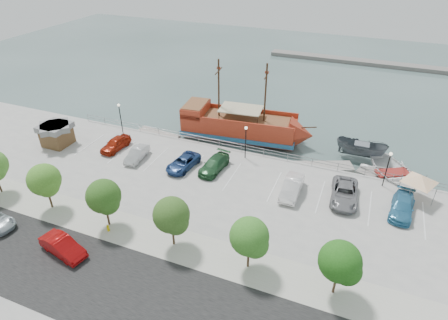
% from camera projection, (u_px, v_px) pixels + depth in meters
% --- Properties ---
extents(ground, '(160.00, 160.00, 0.00)m').
position_uv_depth(ground, '(226.00, 193.00, 41.68)').
color(ground, '#354946').
extents(street, '(100.00, 8.00, 0.04)m').
position_uv_depth(street, '(148.00, 300.00, 28.54)').
color(street, black).
rests_on(street, land_slab).
extents(sidewalk, '(100.00, 4.00, 0.05)m').
position_uv_depth(sidewalk, '(184.00, 247.00, 33.26)').
color(sidewalk, '#A9A897').
rests_on(sidewalk, land_slab).
extents(seawall_railing, '(50.00, 0.06, 1.00)m').
position_uv_depth(seawall_railing, '(249.00, 149.00, 47.03)').
color(seawall_railing, slate).
rests_on(seawall_railing, land_slab).
extents(far_shore, '(40.00, 3.00, 0.80)m').
position_uv_depth(far_shore, '(361.00, 62.00, 81.66)').
color(far_shore, slate).
rests_on(far_shore, ground).
extents(pirate_ship, '(18.45, 6.72, 11.51)m').
position_uv_depth(pirate_ship, '(248.00, 127.00, 51.31)').
color(pirate_ship, '#A42E18').
rests_on(pirate_ship, ground).
extents(patrol_boat, '(6.46, 2.94, 2.43)m').
position_uv_depth(patrol_boat, '(361.00, 151.00, 47.26)').
color(patrol_boat, '#4C5358').
rests_on(patrol_boat, ground).
extents(speedboat, '(8.86, 9.73, 1.65)m').
position_uv_depth(speedboat, '(393.00, 175.00, 43.39)').
color(speedboat, white).
rests_on(speedboat, ground).
extents(dock_west, '(6.62, 2.46, 0.37)m').
position_uv_depth(dock_west, '(158.00, 134.00, 53.32)').
color(dock_west, gray).
rests_on(dock_west, ground).
extents(dock_mid, '(7.79, 4.89, 0.43)m').
position_uv_depth(dock_mid, '(322.00, 167.00, 45.95)').
color(dock_mid, gray).
rests_on(dock_mid, ground).
extents(dock_east, '(8.14, 4.70, 0.45)m').
position_uv_depth(dock_east, '(391.00, 181.00, 43.38)').
color(dock_east, gray).
rests_on(dock_east, ground).
extents(shed, '(3.49, 3.49, 2.87)m').
position_uv_depth(shed, '(56.00, 134.00, 48.36)').
color(shed, brown).
rests_on(shed, land_slab).
extents(canopy_tent, '(5.09, 5.09, 3.35)m').
position_uv_depth(canopy_tent, '(422.00, 175.00, 37.80)').
color(canopy_tent, slate).
rests_on(canopy_tent, land_slab).
extents(street_sedan, '(4.94, 2.58, 1.55)m').
position_uv_depth(street_sedan, '(63.00, 246.00, 32.27)').
color(street_sedan, '#9C090A').
rests_on(street_sedan, street).
extents(fire_hydrant, '(0.25, 0.25, 0.73)m').
position_uv_depth(fire_hydrant, '(108.00, 228.00, 34.82)').
color(fire_hydrant, '#CEB305').
rests_on(fire_hydrant, sidewalk).
extents(lamp_post_left, '(0.36, 0.36, 4.28)m').
position_uv_depth(lamp_post_left, '(120.00, 113.00, 50.47)').
color(lamp_post_left, black).
rests_on(lamp_post_left, land_slab).
extents(lamp_post_mid, '(0.36, 0.36, 4.28)m').
position_uv_depth(lamp_post_mid, '(246.00, 137.00, 44.74)').
color(lamp_post_mid, black).
rests_on(lamp_post_mid, land_slab).
extents(lamp_post_right, '(0.36, 0.36, 4.28)m').
position_uv_depth(lamp_post_right, '(388.00, 163.00, 39.64)').
color(lamp_post_right, black).
rests_on(lamp_post_right, land_slab).
extents(tree_b, '(3.30, 3.20, 5.00)m').
position_uv_depth(tree_b, '(45.00, 181.00, 36.21)').
color(tree_b, '#473321').
rests_on(tree_b, sidewalk).
extents(tree_c, '(3.30, 3.20, 5.00)m').
position_uv_depth(tree_c, '(105.00, 198.00, 33.98)').
color(tree_c, '#473321').
rests_on(tree_c, sidewalk).
extents(tree_d, '(3.30, 3.20, 5.00)m').
position_uv_depth(tree_d, '(172.00, 217.00, 31.75)').
color(tree_d, '#473321').
rests_on(tree_d, sidewalk).
extents(tree_e, '(3.30, 3.20, 5.00)m').
position_uv_depth(tree_e, '(251.00, 238.00, 29.52)').
color(tree_e, '#473321').
rests_on(tree_e, sidewalk).
extents(tree_f, '(3.30, 3.20, 5.00)m').
position_uv_depth(tree_f, '(342.00, 264.00, 27.29)').
color(tree_f, '#473321').
rests_on(tree_f, sidewalk).
extents(parked_car_a, '(2.19, 4.70, 1.56)m').
position_uv_depth(parked_car_a, '(116.00, 144.00, 47.69)').
color(parked_car_a, '#961E0A').
rests_on(parked_car_a, land_slab).
extents(parked_car_b, '(1.87, 4.38, 1.40)m').
position_uv_depth(parked_car_b, '(137.00, 154.00, 45.63)').
color(parked_car_b, '#B3B3B4').
rests_on(parked_car_b, land_slab).
extents(parked_car_c, '(2.90, 5.21, 1.38)m').
position_uv_depth(parked_car_c, '(183.00, 163.00, 43.99)').
color(parked_car_c, navy).
rests_on(parked_car_c, land_slab).
extents(parked_car_d, '(2.57, 5.30, 1.49)m').
position_uv_depth(parked_car_d, '(214.00, 164.00, 43.56)').
color(parked_car_d, '#214E2B').
rests_on(parked_car_d, land_slab).
extents(parked_car_f, '(1.82, 5.11, 1.68)m').
position_uv_depth(parked_car_f, '(292.00, 187.00, 39.56)').
color(parked_car_f, white).
rests_on(parked_car_f, land_slab).
extents(parked_car_g, '(3.13, 5.99, 1.61)m').
position_uv_depth(parked_car_g, '(344.00, 193.00, 38.72)').
color(parked_car_g, gray).
rests_on(parked_car_g, land_slab).
extents(parked_car_h, '(2.65, 5.38, 1.50)m').
position_uv_depth(parked_car_h, '(402.00, 207.00, 36.93)').
color(parked_car_h, teal).
rests_on(parked_car_h, land_slab).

